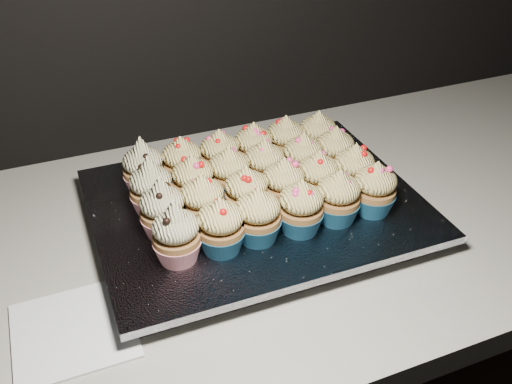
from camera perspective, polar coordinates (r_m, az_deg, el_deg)
worktop at (r=0.86m, az=-5.92°, el=-5.37°), size 2.44×0.64×0.04m
napkin at (r=0.74m, az=-17.79°, el=-13.05°), size 0.14×0.14×0.00m
baking_tray at (r=0.87m, az=-0.00°, el=-2.13°), size 0.44×0.34×0.02m
foil_lining at (r=0.86m, az=-0.00°, el=-1.22°), size 0.48×0.38×0.01m
cupcake_0 at (r=0.73m, az=-7.97°, el=-4.25°), size 0.06×0.06×0.10m
cupcake_1 at (r=0.74m, az=-3.54°, el=-3.50°), size 0.06×0.06×0.08m
cupcake_2 at (r=0.76m, az=0.19°, el=-2.46°), size 0.06×0.06×0.08m
cupcake_3 at (r=0.78m, az=4.50°, el=-1.61°), size 0.06×0.06×0.08m
cupcake_4 at (r=0.80m, az=8.21°, el=-0.57°), size 0.06×0.06×0.08m
cupcake_5 at (r=0.83m, az=11.77°, el=0.28°), size 0.06×0.06×0.08m
cupcake_6 at (r=0.78m, az=-9.31°, el=-1.79°), size 0.06×0.06×0.10m
cupcake_7 at (r=0.79m, az=-5.37°, el=-1.04°), size 0.06×0.06×0.08m
cupcake_8 at (r=0.80m, az=-0.98°, el=-0.19°), size 0.06×0.06×0.08m
cupcake_9 at (r=0.82m, az=2.76°, el=0.70°), size 0.06×0.06×0.08m
cupcake_10 at (r=0.84m, az=6.19°, el=1.41°), size 0.06×0.06×0.08m
cupcake_11 at (r=0.87m, az=9.74°, el=2.12°), size 0.06×0.06×0.08m
cupcake_12 at (r=0.82m, az=-10.43°, el=0.37°), size 0.06×0.06×0.10m
cupcake_13 at (r=0.83m, az=-6.29°, el=1.03°), size 0.06×0.06×0.08m
cupcake_14 at (r=0.85m, az=-2.70°, el=1.85°), size 0.06×0.06×0.08m
cupcake_15 at (r=0.86m, az=0.85°, el=2.65°), size 0.06×0.06×0.08m
cupcake_16 at (r=0.89m, az=4.68°, el=3.34°), size 0.06×0.06×0.08m
cupcake_17 at (r=0.91m, az=7.85°, el=3.96°), size 0.06×0.06×0.08m
cupcake_18 at (r=0.87m, az=-11.19°, el=2.34°), size 0.06×0.06×0.10m
cupcake_19 at (r=0.88m, az=-7.38°, el=2.90°), size 0.06×0.06×0.08m
cupcake_20 at (r=0.89m, az=-3.63°, el=3.66°), size 0.06×0.06×0.08m
cupcake_21 at (r=0.91m, az=-0.23°, el=4.41°), size 0.06×0.06×0.08m
cupcake_22 at (r=0.93m, az=2.95°, el=5.12°), size 0.06×0.06×0.08m
cupcake_23 at (r=0.95m, az=6.16°, el=5.58°), size 0.06×0.06×0.08m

